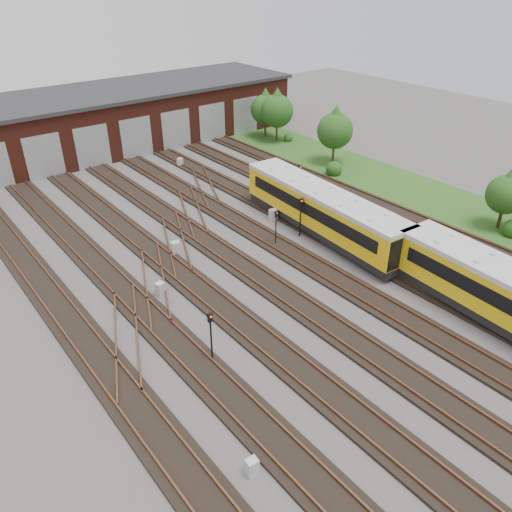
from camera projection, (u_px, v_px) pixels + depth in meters
ground at (347, 310)px, 31.13m from camera, size 120.00×120.00×0.00m
track_network at (338, 306)px, 31.39m from camera, size 30.40×70.00×0.33m
maintenance_shed at (87, 122)px, 56.50m from camera, size 51.00×12.50×6.35m
grass_verge at (405, 188)px, 48.06m from camera, size 8.00×55.00×0.05m
signal_mast_0 at (211, 331)px, 26.12m from camera, size 0.26×0.24×3.22m
signal_mast_1 at (276, 224)px, 37.42m from camera, size 0.25×0.24×2.88m
signal_mast_2 at (301, 212)px, 38.57m from camera, size 0.31×0.30×3.25m
signal_mast_3 at (299, 178)px, 44.53m from camera, size 0.33×0.32×3.38m
relay_cabinet_0 at (252, 467)px, 20.96m from camera, size 0.55×0.47×0.86m
relay_cabinet_1 at (175, 248)px, 36.88m from camera, size 0.72×0.64×1.05m
relay_cabinet_2 at (160, 289)px, 32.37m from camera, size 0.67×0.61×0.93m
relay_cabinet_3 at (180, 162)px, 53.00m from camera, size 0.67×0.62×0.91m
relay_cabinet_4 at (273, 215)px, 41.81m from camera, size 0.64×0.55×1.00m
tree_0 at (277, 107)px, 58.79m from camera, size 3.84×3.84×6.37m
tree_1 at (266, 106)px, 60.39m from camera, size 3.60×3.60×5.97m
tree_2 at (335, 126)px, 52.09m from camera, size 3.77×3.77×6.25m
tree_3 at (508, 190)px, 39.20m from camera, size 3.13×3.13×5.19m
bush_1 at (334, 167)px, 50.77m from camera, size 1.64×1.64×1.64m
bush_2 at (288, 137)px, 60.52m from camera, size 1.10×1.10×1.10m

